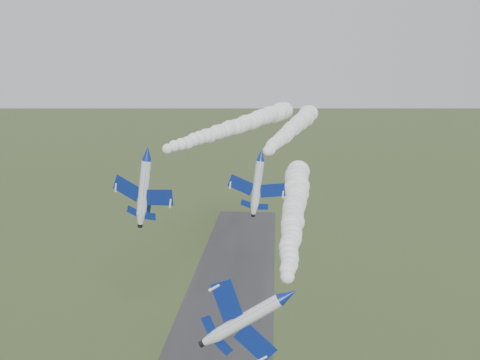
% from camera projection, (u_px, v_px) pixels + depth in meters
% --- Properties ---
extents(jet_lead, '(6.07, 13.39, 9.44)m').
position_uv_depth(jet_lead, '(288.00, 295.00, 61.65)').
color(jet_lead, white).
extents(smoke_trail_jet_lead, '(5.62, 65.14, 5.39)m').
position_uv_depth(smoke_trail_jet_lead, '(294.00, 209.00, 96.37)').
color(smoke_trail_jet_lead, white).
extents(jet_pair_left, '(12.04, 14.03, 3.85)m').
position_uv_depth(jet_pair_left, '(147.00, 153.00, 89.53)').
color(jet_pair_left, white).
extents(smoke_trail_jet_pair_left, '(30.69, 70.26, 4.92)m').
position_uv_depth(smoke_trail_jet_pair_left, '(241.00, 125.00, 126.04)').
color(smoke_trail_jet_pair_left, white).
extents(jet_pair_right, '(9.87, 11.71, 2.98)m').
position_uv_depth(jet_pair_right, '(261.00, 155.00, 88.15)').
color(jet_pair_right, white).
extents(smoke_trail_jet_pair_right, '(15.52, 60.10, 4.50)m').
position_uv_depth(smoke_trail_jet_pair_right, '(293.00, 128.00, 119.36)').
color(smoke_trail_jet_pair_right, white).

